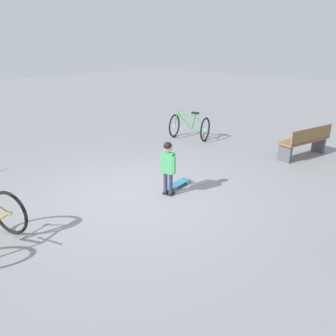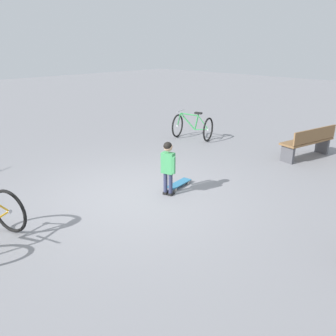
{
  "view_description": "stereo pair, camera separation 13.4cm",
  "coord_description": "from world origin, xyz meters",
  "px_view_note": "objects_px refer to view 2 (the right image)",
  "views": [
    {
      "loc": [
        4.52,
        -3.87,
        2.75
      ],
      "look_at": [
        0.38,
        0.5,
        0.55
      ],
      "focal_mm": 36.45,
      "sensor_mm": 36.0,
      "label": 1
    },
    {
      "loc": [
        4.61,
        -3.77,
        2.75
      ],
      "look_at": [
        0.38,
        0.5,
        0.55
      ],
      "focal_mm": 36.45,
      "sensor_mm": 36.0,
      "label": 2
    }
  ],
  "objects_px": {
    "skateboard": "(179,184)",
    "bicycle_mid": "(192,127)",
    "street_bench": "(309,142)",
    "child_person": "(168,163)"
  },
  "relations": [
    {
      "from": "skateboard",
      "to": "bicycle_mid",
      "type": "height_order",
      "value": "bicycle_mid"
    },
    {
      "from": "skateboard",
      "to": "street_bench",
      "type": "distance_m",
      "value": 3.8
    },
    {
      "from": "bicycle_mid",
      "to": "street_bench",
      "type": "distance_m",
      "value": 3.35
    },
    {
      "from": "child_person",
      "to": "skateboard",
      "type": "xyz_separation_m",
      "value": [
        -0.13,
        0.45,
        -0.6
      ]
    },
    {
      "from": "skateboard",
      "to": "bicycle_mid",
      "type": "distance_m",
      "value": 3.73
    },
    {
      "from": "skateboard",
      "to": "bicycle_mid",
      "type": "relative_size",
      "value": 0.54
    },
    {
      "from": "child_person",
      "to": "skateboard",
      "type": "distance_m",
      "value": 0.76
    },
    {
      "from": "street_bench",
      "to": "bicycle_mid",
      "type": "bearing_deg",
      "value": -168.72
    },
    {
      "from": "child_person",
      "to": "bicycle_mid",
      "type": "height_order",
      "value": "child_person"
    },
    {
      "from": "bicycle_mid",
      "to": "street_bench",
      "type": "xyz_separation_m",
      "value": [
        3.29,
        0.66,
        0.04
      ]
    }
  ]
}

